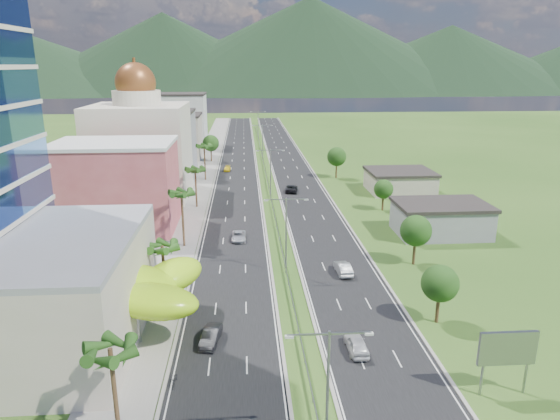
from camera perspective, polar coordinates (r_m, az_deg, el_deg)
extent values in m
plane|color=#2D5119|center=(61.77, 1.46, -10.94)|extent=(500.00, 500.00, 0.00)
cube|color=black|center=(147.38, -4.83, 5.22)|extent=(11.00, 260.00, 0.04)
cube|color=black|center=(147.93, 1.01, 5.32)|extent=(11.00, 260.00, 0.04)
cube|color=gray|center=(147.81, -8.53, 5.14)|extent=(7.00, 260.00, 0.12)
cube|color=gray|center=(129.73, -1.59, 4.01)|extent=(0.08, 216.00, 0.28)
cube|color=gray|center=(230.39, -2.75, 9.35)|extent=(0.10, 0.12, 0.70)
cylinder|color=gray|center=(37.79, 5.42, -20.87)|extent=(0.20, 0.20, 11.00)
cube|color=gray|center=(34.65, 3.24, -14.04)|extent=(2.88, 0.12, 0.12)
cube|color=gray|center=(35.10, 8.05, -13.76)|extent=(2.88, 0.12, 0.12)
cube|color=silver|center=(34.57, 1.07, -14.28)|extent=(0.60, 0.25, 0.18)
cube|color=silver|center=(35.42, 10.13, -13.75)|extent=(0.60, 0.25, 0.18)
cylinder|color=gray|center=(68.75, 0.70, -3.04)|extent=(0.20, 0.20, 11.00)
cube|color=gray|center=(67.08, -0.51, 1.21)|extent=(2.88, 0.12, 0.12)
cube|color=gray|center=(67.31, 1.93, 1.25)|extent=(2.88, 0.12, 0.12)
cube|color=silver|center=(67.04, -1.61, 1.11)|extent=(0.60, 0.25, 0.18)
cube|color=silver|center=(67.48, 3.01, 1.19)|extent=(0.60, 0.25, 0.18)
cylinder|color=gray|center=(107.22, -1.08, 4.06)|extent=(0.20, 0.20, 11.00)
cube|color=gray|center=(106.16, -1.88, 6.84)|extent=(2.88, 0.12, 0.12)
cube|color=gray|center=(106.30, -0.32, 6.86)|extent=(2.88, 0.12, 0.12)
cube|color=silver|center=(106.13, -2.58, 6.78)|extent=(0.60, 0.25, 0.18)
cube|color=silver|center=(106.41, 0.37, 6.82)|extent=(0.60, 0.25, 0.18)
cylinder|color=gray|center=(151.45, -2.00, 7.67)|extent=(0.20, 0.20, 11.00)
cube|color=gray|center=(150.70, -2.58, 9.65)|extent=(2.88, 0.12, 0.12)
cube|color=gray|center=(150.80, -1.47, 9.67)|extent=(2.88, 0.12, 0.12)
cube|color=silver|center=(150.68, -3.07, 9.61)|extent=(0.60, 0.25, 0.18)
cube|color=silver|center=(150.88, -0.97, 9.64)|extent=(0.60, 0.25, 0.18)
cylinder|color=gray|center=(196.03, -2.51, 9.65)|extent=(0.20, 0.20, 11.00)
cube|color=gray|center=(195.45, -2.96, 11.18)|extent=(2.88, 0.12, 0.12)
cube|color=gray|center=(195.53, -2.10, 11.19)|extent=(2.88, 0.12, 0.12)
cube|color=silver|center=(195.44, -3.34, 11.15)|extent=(0.60, 0.25, 0.18)
cube|color=silver|center=(195.59, -1.72, 11.17)|extent=(0.60, 0.25, 0.18)
cylinder|color=gray|center=(61.68, -21.49, -10.13)|extent=(0.50, 0.50, 4.00)
cylinder|color=gray|center=(55.62, -15.94, -12.58)|extent=(0.50, 0.50, 4.00)
cylinder|color=gray|center=(54.08, -20.85, -13.95)|extent=(0.50, 0.50, 4.00)
cylinder|color=gray|center=(59.60, -13.08, -10.31)|extent=(0.50, 0.50, 4.00)
cube|color=#B84B50|center=(91.89, -18.19, 2.43)|extent=(20.00, 15.00, 15.00)
cube|color=beige|center=(113.40, -15.60, 6.45)|extent=(20.00, 20.00, 20.00)
cylinder|color=beige|center=(112.12, -16.06, 12.24)|extent=(10.00, 10.00, 3.00)
sphere|color=brown|center=(111.98, -16.18, 13.77)|extent=(8.40, 8.40, 8.40)
cube|color=gray|center=(137.84, -13.15, 7.45)|extent=(16.00, 15.00, 16.00)
cube|color=#B2A593|center=(159.59, -11.94, 8.14)|extent=(16.00, 15.00, 13.00)
cube|color=silver|center=(181.94, -11.04, 9.96)|extent=(16.00, 15.00, 18.00)
cylinder|color=gray|center=(49.74, 22.04, -17.48)|extent=(0.24, 0.24, 3.20)
cylinder|color=gray|center=(51.51, 26.22, -16.77)|extent=(0.24, 0.24, 3.20)
cube|color=#D85919|center=(49.08, 24.58, -14.18)|extent=(5.20, 0.35, 3.20)
cube|color=gray|center=(90.15, 17.89, -1.11)|extent=(15.00, 10.00, 5.00)
cube|color=#B2A593|center=(118.14, 13.50, 3.12)|extent=(14.00, 12.00, 4.40)
cylinder|color=#47301C|center=(41.76, -18.30, -19.78)|extent=(0.36, 0.36, 8.50)
cylinder|color=#47301C|center=(62.53, -13.09, -7.24)|extent=(0.36, 0.36, 7.50)
cylinder|color=#47301C|center=(80.86, -11.04, -1.09)|extent=(0.36, 0.36, 9.00)
cylinder|color=#47301C|center=(103.04, -9.58, 2.47)|extent=(0.36, 0.36, 8.00)
cylinder|color=#47301C|center=(127.29, -8.58, 5.33)|extent=(0.36, 0.36, 8.80)
cylinder|color=#47301C|center=(152.17, -7.87, 6.41)|extent=(0.40, 0.40, 4.90)
sphere|color=#254E18|center=(151.67, -7.91, 7.58)|extent=(4.90, 4.90, 4.90)
cylinder|color=#47301C|center=(60.09, 17.59, -10.35)|extent=(0.40, 0.40, 4.20)
sphere|color=#254E18|center=(58.96, 17.82, -8.00)|extent=(4.20, 4.20, 4.20)
cylinder|color=#47301C|center=(75.60, 15.11, -4.39)|extent=(0.40, 0.40, 4.55)
sphere|color=#254E18|center=(74.64, 15.27, -2.29)|extent=(4.55, 4.55, 4.55)
cylinder|color=#47301C|center=(102.00, 11.67, 1.01)|extent=(0.40, 0.40, 3.85)
sphere|color=#254E18|center=(101.39, 11.75, 2.36)|extent=(3.85, 3.85, 3.85)
cylinder|color=#47301C|center=(129.42, 6.45, 4.71)|extent=(0.40, 0.40, 4.90)
sphere|color=#254E18|center=(128.83, 6.50, 6.09)|extent=(4.90, 4.90, 4.90)
imported|color=black|center=(54.60, -7.90, -14.07)|extent=(2.39, 4.91, 1.55)
imported|color=#B7B9C0|center=(83.62, -4.74, -2.98)|extent=(2.39, 4.93, 1.35)
imported|color=yellow|center=(138.36, -6.04, 4.72)|extent=(1.95, 4.31, 1.23)
imported|color=silver|center=(53.28, 8.73, -14.89)|extent=(2.01, 4.78, 1.61)
imported|color=#A2A5AA|center=(70.82, 7.22, -6.60)|extent=(1.96, 5.05, 1.64)
imported|color=black|center=(114.85, 1.33, 2.48)|extent=(3.39, 5.86, 1.54)
imported|color=black|center=(49.15, -11.97, -18.31)|extent=(0.66, 1.92, 1.21)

